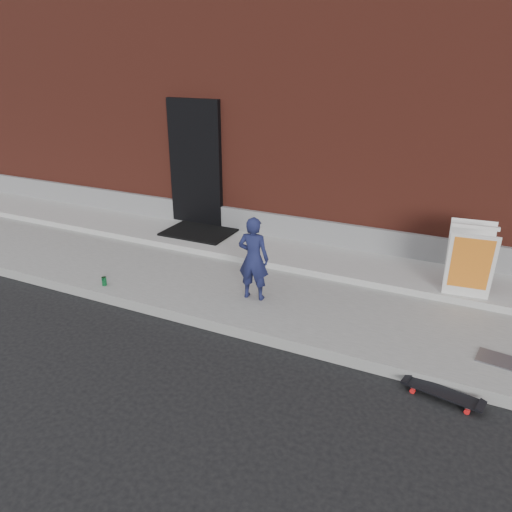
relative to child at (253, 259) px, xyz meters
The scene contains 10 objects.
ground 1.15m from the child, 65.40° to the right, with size 80.00×80.00×0.00m, color black.
sidewalk 1.02m from the child, 61.82° to the left, with size 20.00×3.00×0.15m, color slate.
apron 1.72m from the child, 76.90° to the left, with size 20.00×1.20×0.10m, color gray.
building 6.45m from the child, 86.58° to the left, with size 20.00×8.10×5.00m.
child is the anchor object (origin of this frame).
skateboard 2.82m from the child, 19.80° to the right, with size 0.80×0.34×0.09m.
pizza_sign 2.83m from the child, 24.36° to the left, with size 0.64×0.73×0.96m.
soda_can 2.24m from the child, 164.23° to the right, with size 0.07×0.07×0.13m, color #17773A.
doormat 2.63m from the child, 138.13° to the left, with size 1.19×0.97×0.03m, color black.
utility_plate 3.13m from the child, ahead, with size 0.47×0.30×0.01m, color #5E5E63.
Camera 1 is at (2.33, -4.65, 3.24)m, focal length 35.00 mm.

